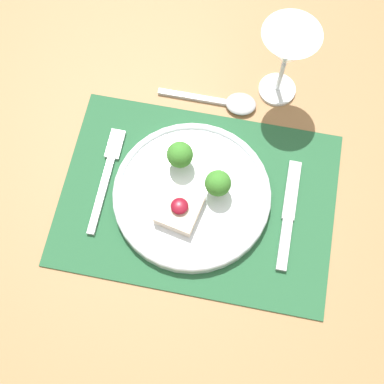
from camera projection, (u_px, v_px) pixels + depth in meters
ground_plane at (195, 288)px, 1.55m from camera, size 8.00×8.00×0.00m
dining_table at (197, 214)px, 0.93m from camera, size 1.54×1.11×0.73m
placemat at (198, 199)px, 0.86m from camera, size 0.44×0.31×0.00m
dinner_plate at (192, 193)px, 0.85m from camera, size 0.25×0.25×0.07m
fork at (107, 172)px, 0.87m from camera, size 0.02×0.19×0.01m
knife at (287, 222)px, 0.84m from camera, size 0.02×0.19×0.01m
spoon at (231, 103)px, 0.92m from camera, size 0.17×0.04×0.02m
wine_glass_near at (287, 51)px, 0.83m from camera, size 0.09×0.09×0.16m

